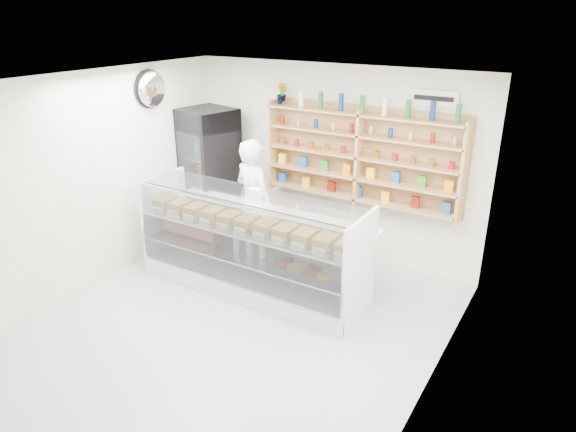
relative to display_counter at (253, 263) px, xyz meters
The scene contains 8 objects.
room 1.42m from the display_counter, 70.04° to the right, with size 5.00×5.00×5.00m.
display_counter is the anchor object (origin of this frame).
shop_worker 0.99m from the display_counter, 123.15° to the left, with size 0.67×0.44×1.84m, color white.
drinks_cooler 1.94m from the display_counter, 146.32° to the left, with size 0.90×0.89×2.10m.
wall_shelving 2.05m from the display_counter, 59.60° to the left, with size 2.84×0.28×1.33m.
potted_plant 2.48m from the display_counter, 106.33° to the left, with size 0.18×0.14×0.32m, color #1E6626.
security_mirror 2.79m from the display_counter, behind, with size 0.15×0.50×0.50m, color silver.
wall_sign 3.12m from the display_counter, 41.82° to the left, with size 0.62×0.03×0.20m, color white.
Camera 1 is at (3.21, -4.01, 3.49)m, focal length 32.00 mm.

